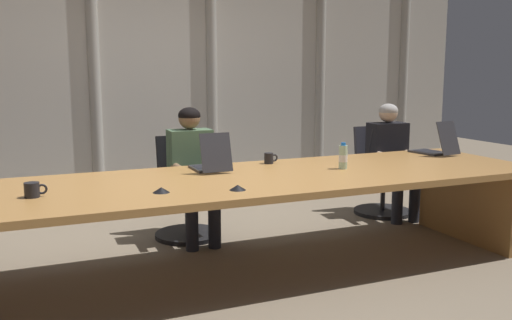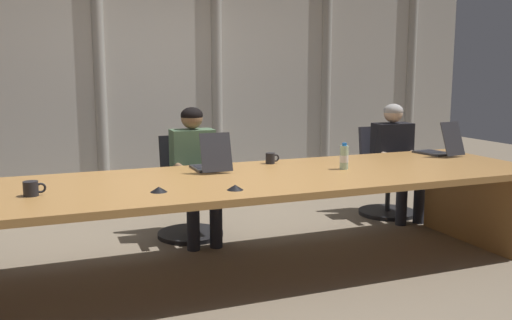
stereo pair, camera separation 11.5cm
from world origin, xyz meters
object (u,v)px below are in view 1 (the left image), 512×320
(laptop_left_mid, at_px, (211,163))
(water_bottle_primary, at_px, (343,157))
(office_chair_center, at_px, (381,181))
(person_left_mid, at_px, (193,166))
(person_center, at_px, (391,153))
(coffee_mug_near, at_px, (33,190))
(office_chair_left_mid, at_px, (186,199))
(coffee_mug_far, at_px, (269,158))
(conference_mic_left_side, at_px, (161,190))
(conference_mic_middle, at_px, (238,187))
(laptop_center, at_px, (435,148))

(laptop_left_mid, distance_m, water_bottle_primary, 1.05)
(office_chair_center, height_order, person_left_mid, person_left_mid)
(person_center, xyz_separation_m, coffee_mug_near, (-3.47, -1.05, 0.12))
(office_chair_left_mid, bearing_deg, water_bottle_primary, 41.48)
(coffee_mug_far, relative_size, conference_mic_left_side, 1.10)
(coffee_mug_far, bearing_deg, person_left_mid, 138.01)
(office_chair_left_mid, height_order, conference_mic_middle, office_chair_left_mid)
(office_chair_center, xyz_separation_m, person_left_mid, (-2.12, -0.15, 0.33))
(conference_mic_left_side, bearing_deg, person_center, 24.37)
(water_bottle_primary, bearing_deg, laptop_left_mid, 161.23)
(office_chair_center, distance_m, water_bottle_primary, 1.66)
(person_left_mid, distance_m, person_center, 2.13)
(laptop_left_mid, bearing_deg, water_bottle_primary, -108.55)
(person_left_mid, relative_size, coffee_mug_near, 8.62)
(coffee_mug_near, distance_m, coffee_mug_far, 1.96)
(laptop_center, relative_size, conference_mic_left_side, 4.22)
(water_bottle_primary, bearing_deg, person_left_mid, 135.71)
(coffee_mug_near, height_order, conference_mic_middle, coffee_mug_near)
(office_chair_center, relative_size, conference_mic_middle, 8.32)
(office_chair_left_mid, bearing_deg, conference_mic_middle, -3.63)
(water_bottle_primary, height_order, coffee_mug_near, water_bottle_primary)
(laptop_left_mid, bearing_deg, coffee_mug_near, 109.16)
(office_chair_left_mid, bearing_deg, office_chair_center, 89.33)
(office_chair_left_mid, relative_size, office_chair_center, 1.00)
(water_bottle_primary, height_order, conference_mic_left_side, water_bottle_primary)
(laptop_left_mid, xyz_separation_m, coffee_mug_far, (0.56, 0.12, -0.01))
(laptop_left_mid, relative_size, office_chair_left_mid, 0.44)
(office_chair_center, xyz_separation_m, conference_mic_middle, (-2.22, -1.51, 0.41))
(water_bottle_primary, xyz_separation_m, coffee_mug_far, (-0.43, 0.46, -0.05))
(office_chair_left_mid, height_order, conference_mic_left_side, office_chair_left_mid)
(laptop_left_mid, xyz_separation_m, person_center, (2.16, 0.60, -0.13))
(laptop_left_mid, height_order, coffee_mug_near, laptop_left_mid)
(laptop_left_mid, distance_m, coffee_mug_far, 0.58)
(office_chair_center, relative_size, person_left_mid, 0.77)
(conference_mic_left_side, bearing_deg, office_chair_left_mid, 68.05)
(person_left_mid, bearing_deg, person_center, 91.05)
(laptop_center, distance_m, coffee_mug_near, 3.55)
(coffee_mug_near, bearing_deg, conference_mic_middle, -13.76)
(person_left_mid, bearing_deg, conference_mic_middle, -3.35)
(laptop_left_mid, height_order, conference_mic_middle, laptop_left_mid)
(person_left_mid, bearing_deg, water_bottle_primary, 46.77)
(office_chair_left_mid, bearing_deg, person_left_mid, 9.05)
(person_center, bearing_deg, office_chair_left_mid, -89.92)
(laptop_left_mid, relative_size, office_chair_center, 0.44)
(office_chair_left_mid, bearing_deg, person_center, 85.26)
(water_bottle_primary, bearing_deg, coffee_mug_near, -177.23)
(laptop_left_mid, distance_m, office_chair_center, 2.33)
(conference_mic_left_side, bearing_deg, office_chair_center, 27.08)
(laptop_left_mid, xyz_separation_m, office_chair_left_mid, (0.01, 0.75, -0.45))
(coffee_mug_far, bearing_deg, coffee_mug_near, -162.95)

